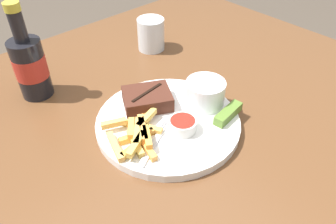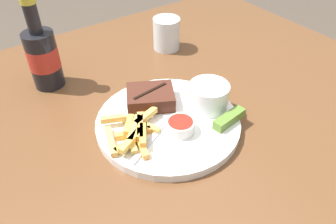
% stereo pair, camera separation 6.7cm
% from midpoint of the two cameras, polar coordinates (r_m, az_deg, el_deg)
% --- Properties ---
extents(dining_table, '(1.28, 1.09, 0.77)m').
position_cam_midpoint_polar(dining_table, '(0.75, -2.57, -7.14)').
color(dining_table, brown).
rests_on(dining_table, ground_plane).
extents(dinner_plate, '(0.30, 0.30, 0.02)m').
position_cam_midpoint_polar(dinner_plate, '(0.69, -2.78, -1.97)').
color(dinner_plate, white).
rests_on(dinner_plate, dining_table).
extents(steak_portion, '(0.13, 0.12, 0.03)m').
position_cam_midpoint_polar(steak_portion, '(0.71, -6.40, 2.16)').
color(steak_portion, '#472319').
rests_on(steak_portion, dinner_plate).
extents(fries_pile, '(0.14, 0.14, 0.02)m').
position_cam_midpoint_polar(fries_pile, '(0.64, -8.43, -4.02)').
color(fries_pile, '#EDB35B').
rests_on(fries_pile, dinner_plate).
extents(coleslaw_cup, '(0.09, 0.09, 0.06)m').
position_cam_midpoint_polar(coleslaw_cup, '(0.71, 3.82, 3.45)').
color(coleslaw_cup, white).
rests_on(coleslaw_cup, dinner_plate).
extents(dipping_sauce_cup, '(0.06, 0.06, 0.02)m').
position_cam_midpoint_polar(dipping_sauce_cup, '(0.65, -0.07, -2.13)').
color(dipping_sauce_cup, silver).
rests_on(dipping_sauce_cup, dinner_plate).
extents(pickle_spear, '(0.08, 0.03, 0.02)m').
position_cam_midpoint_polar(pickle_spear, '(0.69, 7.71, -0.39)').
color(pickle_spear, '#567A2D').
rests_on(pickle_spear, dinner_plate).
extents(fork_utensil, '(0.12, 0.07, 0.00)m').
position_cam_midpoint_polar(fork_utensil, '(0.63, -5.62, -5.75)').
color(fork_utensil, '#B7B7BC').
rests_on(fork_utensil, dinner_plate).
extents(beer_bottle, '(0.07, 0.07, 0.22)m').
position_cam_midpoint_polar(beer_bottle, '(0.81, -25.13, 7.34)').
color(beer_bottle, black).
rests_on(beer_bottle, dining_table).
extents(drinking_glass, '(0.08, 0.08, 0.09)m').
position_cam_midpoint_polar(drinking_glass, '(0.95, -5.06, 13.29)').
color(drinking_glass, silver).
rests_on(drinking_glass, dining_table).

